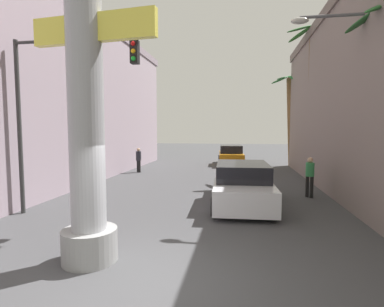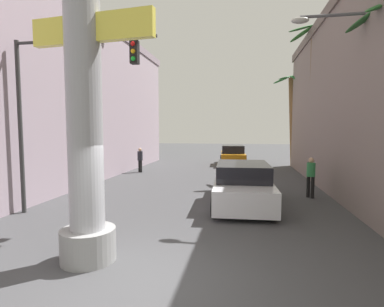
{
  "view_description": "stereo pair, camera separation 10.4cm",
  "coord_description": "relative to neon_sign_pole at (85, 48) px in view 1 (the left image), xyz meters",
  "views": [
    {
      "loc": [
        1.61,
        -5.03,
        2.83
      ],
      "look_at": [
        0.0,
        5.03,
        2.0
      ],
      "focal_mm": 28.0,
      "sensor_mm": 36.0,
      "label": 1
    },
    {
      "loc": [
        1.71,
        -5.01,
        2.83
      ],
      "look_at": [
        0.0,
        5.03,
        2.0
      ],
      "focal_mm": 28.0,
      "sensor_mm": 36.0,
      "label": 2
    }
  ],
  "objects": [
    {
      "name": "palm_tree_far_right",
      "position": [
        6.95,
        18.35,
        -0.43
      ],
      "size": [
        2.73,
        2.78,
        6.96
      ],
      "color": "brown",
      "rests_on": "ground"
    },
    {
      "name": "pedestrian_far_left",
      "position": [
        -3.41,
        12.93,
        -3.55
      ],
      "size": [
        0.48,
        0.48,
        1.6
      ],
      "color": "black",
      "rests_on": "ground"
    },
    {
      "name": "ground_plane",
      "position": [
        1.54,
        9.21,
        -4.49
      ],
      "size": [
        87.17,
        87.17,
        0.0
      ],
      "primitive_type": "plane",
      "color": "#424244"
    },
    {
      "name": "street_lamp",
      "position": [
        6.74,
        4.47,
        -0.48
      ],
      "size": [
        2.52,
        0.28,
        6.54
      ],
      "color": "#59595E",
      "rests_on": "ground"
    },
    {
      "name": "palm_tree_near_right",
      "position": [
        7.29,
        3.9,
        -0.68
      ],
      "size": [
        2.25,
        2.36,
        6.51
      ],
      "color": "brown",
      "rests_on": "ground"
    },
    {
      "name": "traffic_light_mast",
      "position": [
        -2.59,
        3.09,
        -0.46
      ],
      "size": [
        4.81,
        0.32,
        5.72
      ],
      "color": "#333333",
      "rests_on": "ground"
    },
    {
      "name": "car_lead",
      "position": [
        3.26,
        5.5,
        -3.75
      ],
      "size": [
        2.33,
        5.03,
        1.56
      ],
      "color": "black",
      "rests_on": "ground"
    },
    {
      "name": "car_far",
      "position": [
        2.45,
        18.21,
        -3.75
      ],
      "size": [
        2.23,
        4.56,
        1.56
      ],
      "color": "black",
      "rests_on": "ground"
    },
    {
      "name": "neon_sign_pole",
      "position": [
        0.0,
        0.0,
        0.0
      ],
      "size": [
        3.09,
        1.16,
        9.68
      ],
      "color": "#9E9EA3",
      "rests_on": "ground"
    },
    {
      "name": "building_left",
      "position": [
        -8.25,
        8.69,
        0.03
      ],
      "size": [
        7.96,
        24.55,
        9.01
      ],
      "color": "#9E8C99",
      "rests_on": "ground"
    },
    {
      "name": "pedestrian_mid_right",
      "position": [
        6.03,
        7.06,
        -3.51
      ],
      "size": [
        0.48,
        0.48,
        1.67
      ],
      "color": "black",
      "rests_on": "ground"
    },
    {
      "name": "palm_tree_mid_left",
      "position": [
        -4.48,
        9.37,
        0.82
      ],
      "size": [
        2.63,
        2.59,
        8.93
      ],
      "color": "brown",
      "rests_on": "ground"
    },
    {
      "name": "palm_tree_mid_right",
      "position": [
        7.06,
        12.1,
        1.1
      ],
      "size": [
        3.31,
        3.34,
        8.64
      ],
      "color": "brown",
      "rests_on": "ground"
    }
  ]
}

